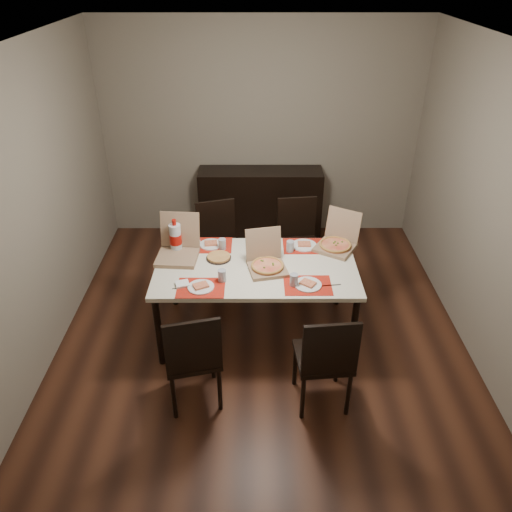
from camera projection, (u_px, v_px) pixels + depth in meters
name	position (u px, v px, depth m)	size (l,w,h in m)	color
ground	(262.00, 324.00, 4.95)	(3.80, 4.00, 0.02)	#462415
room_walls	(262.00, 139.00, 4.41)	(3.84, 4.02, 2.62)	gray
sideboard	(260.00, 205.00, 6.23)	(1.50, 0.40, 0.90)	black
dining_table	(256.00, 272.00, 4.50)	(1.80, 1.00, 0.75)	beige
chair_near_left	(193.00, 356.00, 3.81)	(0.51, 0.51, 0.93)	black
chair_near_right	(325.00, 358.00, 3.79)	(0.46, 0.46, 0.93)	black
chair_far_left	(219.00, 241.00, 5.32)	(0.52, 0.52, 0.93)	black
chair_far_right	(298.00, 237.00, 5.39)	(0.47, 0.47, 0.93)	black
setting_near_left	(204.00, 284.00, 4.18)	(0.45, 0.30, 0.11)	red
setting_near_right	(304.00, 283.00, 4.19)	(0.48, 0.30, 0.11)	red
setting_far_left	(212.00, 244.00, 4.75)	(0.46, 0.30, 0.11)	red
setting_far_right	(300.00, 246.00, 4.72)	(0.47, 0.30, 0.11)	red
napkin_loose	(255.00, 265.00, 4.45)	(0.12, 0.11, 0.02)	white
pizza_box_center	(267.00, 263.00, 4.40)	(0.39, 0.42, 0.32)	#8E6E52
pizza_box_right	(337.00, 243.00, 4.71)	(0.48, 0.49, 0.34)	#8E6E52
pizza_box_left	(178.00, 250.00, 4.57)	(0.39, 0.43, 0.37)	#8E6E52
faina_plate	(219.00, 257.00, 4.56)	(0.23, 0.23, 0.03)	black
dip_bowl	(263.00, 257.00, 4.56)	(0.11, 0.11, 0.03)	white
soda_bottle	(176.00, 238.00, 4.60)	(0.11, 0.11, 0.33)	silver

